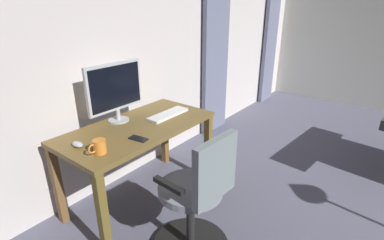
% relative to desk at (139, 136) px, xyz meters
% --- Properties ---
extents(back_room_partition, '(5.84, 0.10, 2.84)m').
position_rel_desk_xyz_m(back_room_partition, '(-1.24, -0.48, 0.78)').
color(back_room_partition, silver).
rests_on(back_room_partition, ground).
extents(curtain_left_panel, '(0.43, 0.06, 2.41)m').
position_rel_desk_xyz_m(curtain_left_panel, '(-3.46, -0.37, 0.57)').
color(curtain_left_panel, slate).
rests_on(curtain_left_panel, ground).
extents(curtain_right_panel, '(0.52, 0.06, 2.41)m').
position_rel_desk_xyz_m(curtain_right_panel, '(-1.73, -0.37, 0.57)').
color(curtain_right_panel, slate).
rests_on(curtain_right_panel, ground).
extents(desk, '(1.32, 0.67, 0.74)m').
position_rel_desk_xyz_m(desk, '(0.00, 0.00, 0.00)').
color(desk, brown).
rests_on(desk, ground).
extents(office_chair, '(0.56, 0.56, 0.97)m').
position_rel_desk_xyz_m(office_chair, '(0.21, 0.78, -0.18)').
color(office_chair, black).
rests_on(office_chair, ground).
extents(computer_monitor, '(0.55, 0.18, 0.51)m').
position_rel_desk_xyz_m(computer_monitor, '(0.03, -0.22, 0.39)').
color(computer_monitor, '#B7BCC1').
rests_on(computer_monitor, desk).
extents(computer_keyboard, '(0.43, 0.13, 0.02)m').
position_rel_desk_xyz_m(computer_keyboard, '(-0.32, 0.05, 0.11)').
color(computer_keyboard, white).
rests_on(computer_keyboard, desk).
extents(computer_mouse, '(0.06, 0.10, 0.04)m').
position_rel_desk_xyz_m(computer_mouse, '(0.53, -0.05, 0.12)').
color(computer_mouse, '#B7BCC1').
rests_on(computer_mouse, desk).
extents(cell_phone_by_monitor, '(0.09, 0.15, 0.01)m').
position_rel_desk_xyz_m(cell_phone_by_monitor, '(0.18, 0.20, 0.11)').
color(cell_phone_by_monitor, black).
rests_on(cell_phone_by_monitor, desk).
extents(mug_tea, '(0.13, 0.09, 0.10)m').
position_rel_desk_xyz_m(mug_tea, '(0.49, 0.15, 0.15)').
color(mug_tea, orange).
rests_on(mug_tea, desk).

